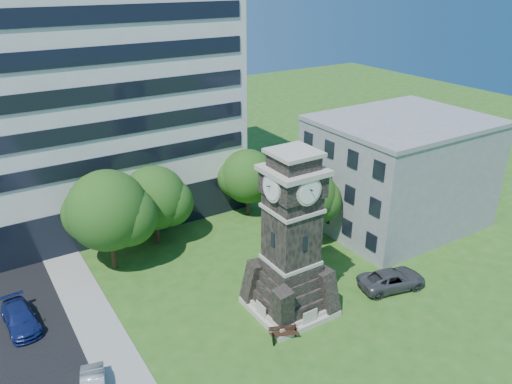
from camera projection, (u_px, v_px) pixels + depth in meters
ground at (270, 338)px, 33.58m from camera, size 160.00×160.00×0.00m
sidewalk at (108, 347)px, 32.80m from camera, size 3.00×70.00×0.06m
clock_tower at (291, 246)px, 34.44m from camera, size 5.40×5.40×12.22m
office_tall at (89, 70)px, 46.22m from camera, size 26.20×15.11×28.60m
office_low at (399, 172)px, 47.38m from camera, size 15.20×12.20×10.40m
car_street_north at (20, 318)px, 34.47m from camera, size 2.27×4.91×1.39m
car_east_lot at (392, 279)px, 38.71m from camera, size 5.76×3.64×1.48m
park_bench at (284, 332)px, 33.37m from camera, size 1.90×0.51×0.98m
tree_nw at (109, 213)px, 39.51m from camera, size 7.17×6.51×8.61m
tree_nc at (155, 200)px, 43.69m from camera, size 6.27×5.70×7.36m
tree_ne at (248, 178)px, 49.17m from camera, size 5.89×5.35×6.85m
tree_east at (306, 197)px, 43.27m from camera, size 5.89×5.36×7.57m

